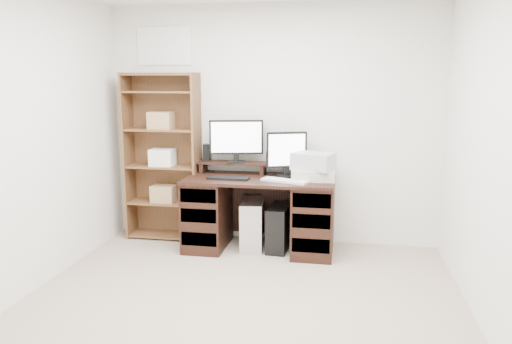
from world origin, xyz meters
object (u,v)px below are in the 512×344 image
(monitor_small, at_px, (286,152))
(tower_black, at_px, (279,228))
(printer, at_px, (313,174))
(bookshelf, at_px, (163,155))
(monitor_wide, at_px, (236,139))
(tower_silver, at_px, (252,224))
(desk, at_px, (260,212))

(monitor_small, bearing_deg, tower_black, -139.51)
(printer, height_order, bookshelf, bookshelf)
(monitor_wide, height_order, tower_silver, monitor_wide)
(desk, distance_m, printer, 0.68)
(monitor_wide, xyz_separation_m, monitor_small, (0.54, -0.07, -0.12))
(printer, relative_size, tower_black, 0.88)
(monitor_wide, bearing_deg, tower_black, -32.19)
(tower_silver, distance_m, tower_black, 0.29)
(tower_silver, relative_size, tower_black, 1.05)
(desk, height_order, printer, printer)
(monitor_small, relative_size, bookshelf, 0.26)
(tower_silver, height_order, bookshelf, bookshelf)
(monitor_small, bearing_deg, bookshelf, 155.74)
(monitor_wide, bearing_deg, monitor_small, -20.85)
(printer, bearing_deg, tower_silver, 172.61)
(monitor_small, height_order, tower_black, monitor_small)
(tower_black, distance_m, bookshelf, 1.48)
(tower_silver, relative_size, bookshelf, 0.28)
(printer, height_order, tower_black, printer)
(tower_silver, bearing_deg, printer, -11.15)
(tower_silver, xyz_separation_m, tower_black, (0.29, -0.02, -0.02))
(printer, bearing_deg, bookshelf, 169.22)
(desk, relative_size, tower_silver, 3.00)
(desk, xyz_separation_m, printer, (0.54, 0.00, 0.41))
(monitor_small, bearing_deg, desk, -175.29)
(monitor_small, height_order, tower_silver, monitor_small)
(printer, bearing_deg, monitor_small, 154.16)
(monitor_small, xyz_separation_m, printer, (0.28, -0.12, -0.20))
(tower_silver, bearing_deg, monitor_small, 4.61)
(tower_silver, bearing_deg, bookshelf, 163.37)
(tower_black, xyz_separation_m, bookshelf, (-1.30, 0.19, 0.69))
(monitor_wide, height_order, monitor_small, monitor_wide)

